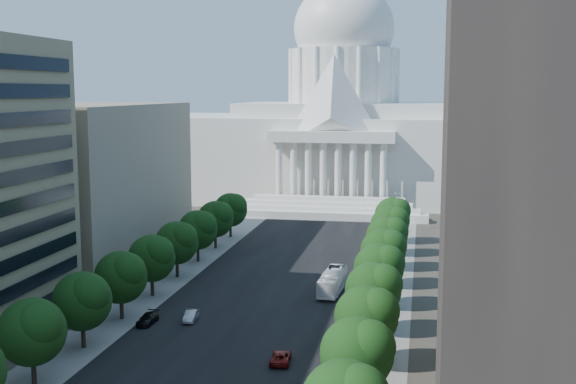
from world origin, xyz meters
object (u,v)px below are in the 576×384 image
Objects in this scene: car_silver at (191,316)px; car_dark_b at (148,319)px; city_bus at (333,281)px; car_red at (281,357)px.

car_dark_b is at bearing -162.47° from car_silver.
city_bus is (23.64, 21.10, 1.06)m from car_dark_b.
car_silver is at bearing 24.34° from car_dark_b.
car_silver reaches higher than car_dark_b.
city_bus is at bearing -98.72° from car_red.
car_silver is 25.99m from city_bus.
car_dark_b is 0.38× the size of city_bus.
car_silver is 0.90× the size of car_red.
city_bus reaches higher than car_dark_b.
city_bus is at bearing 42.57° from car_dark_b.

